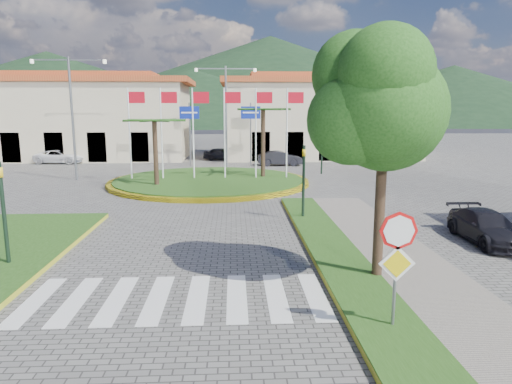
{
  "coord_description": "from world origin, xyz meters",
  "views": [
    {
      "loc": [
        1.54,
        -6.89,
        4.7
      ],
      "look_at": [
        2.29,
        8.0,
        1.97
      ],
      "focal_mm": 32.0,
      "sensor_mm": 36.0,
      "label": 1
    }
  ],
  "objects_px": {
    "roundabout_island": "(209,181)",
    "car_dark_a": "(222,154)",
    "white_van": "(60,157)",
    "car_dark_b": "(280,158)",
    "deciduous_tree": "(386,90)",
    "car_side_right": "(487,227)",
    "stop_sign": "(397,252)"
  },
  "relations": [
    {
      "from": "roundabout_island",
      "to": "car_dark_a",
      "type": "height_order",
      "value": "roundabout_island"
    },
    {
      "from": "roundabout_island",
      "to": "white_van",
      "type": "xyz_separation_m",
      "value": [
        -13.62,
        11.63,
        0.41
      ]
    },
    {
      "from": "white_van",
      "to": "car_dark_b",
      "type": "height_order",
      "value": "car_dark_b"
    },
    {
      "from": "deciduous_tree",
      "to": "car_dark_b",
      "type": "xyz_separation_m",
      "value": [
        -0.04,
        26.13,
        -4.56
      ]
    },
    {
      "from": "white_van",
      "to": "car_dark_a",
      "type": "relative_size",
      "value": 1.25
    },
    {
      "from": "white_van",
      "to": "car_side_right",
      "type": "distance_m",
      "value": 34.91
    },
    {
      "from": "roundabout_island",
      "to": "car_dark_b",
      "type": "relative_size",
      "value": 3.42
    },
    {
      "from": "deciduous_tree",
      "to": "car_dark_b",
      "type": "distance_m",
      "value": 26.52
    },
    {
      "from": "stop_sign",
      "to": "deciduous_tree",
      "type": "xyz_separation_m",
      "value": [
        0.6,
        3.04,
        3.38
      ]
    },
    {
      "from": "roundabout_island",
      "to": "deciduous_tree",
      "type": "xyz_separation_m",
      "value": [
        5.5,
        -17.0,
        5.0
      ]
    },
    {
      "from": "deciduous_tree",
      "to": "white_van",
      "type": "bearing_deg",
      "value": 123.73
    },
    {
      "from": "stop_sign",
      "to": "white_van",
      "type": "relative_size",
      "value": 0.63
    },
    {
      "from": "roundabout_island",
      "to": "deciduous_tree",
      "type": "relative_size",
      "value": 1.87
    },
    {
      "from": "stop_sign",
      "to": "deciduous_tree",
      "type": "relative_size",
      "value": 0.39
    },
    {
      "from": "roundabout_island",
      "to": "car_dark_a",
      "type": "relative_size",
      "value": 3.79
    },
    {
      "from": "car_dark_a",
      "to": "car_side_right",
      "type": "xyz_separation_m",
      "value": [
        10.09,
        -27.2,
        -0.02
      ]
    },
    {
      "from": "white_van",
      "to": "car_dark_a",
      "type": "xyz_separation_m",
      "value": [
        14.08,
        2.01,
        -0.01
      ]
    },
    {
      "from": "roundabout_island",
      "to": "car_side_right",
      "type": "height_order",
      "value": "roundabout_island"
    },
    {
      "from": "deciduous_tree",
      "to": "white_van",
      "type": "relative_size",
      "value": 1.62
    },
    {
      "from": "deciduous_tree",
      "to": "stop_sign",
      "type": "bearing_deg",
      "value": -101.18
    },
    {
      "from": "roundabout_island",
      "to": "white_van",
      "type": "relative_size",
      "value": 3.03
    },
    {
      "from": "car_dark_b",
      "to": "car_side_right",
      "type": "distance_m",
      "value": 23.25
    },
    {
      "from": "roundabout_island",
      "to": "deciduous_tree",
      "type": "height_order",
      "value": "deciduous_tree"
    },
    {
      "from": "car_dark_a",
      "to": "deciduous_tree",
      "type": "bearing_deg",
      "value": -161.46
    },
    {
      "from": "deciduous_tree",
      "to": "car_dark_b",
      "type": "bearing_deg",
      "value": 90.08
    },
    {
      "from": "roundabout_island",
      "to": "car_dark_a",
      "type": "xyz_separation_m",
      "value": [
        0.45,
        13.64,
        0.4
      ]
    },
    {
      "from": "car_side_right",
      "to": "roundabout_island",
      "type": "bearing_deg",
      "value": 128.78
    },
    {
      "from": "car_dark_b",
      "to": "white_van",
      "type": "bearing_deg",
      "value": 82.22
    },
    {
      "from": "roundabout_island",
      "to": "car_dark_a",
      "type": "distance_m",
      "value": 13.66
    },
    {
      "from": "car_dark_b",
      "to": "deciduous_tree",
      "type": "bearing_deg",
      "value": 179.78
    },
    {
      "from": "white_van",
      "to": "car_dark_a",
      "type": "distance_m",
      "value": 14.22
    },
    {
      "from": "deciduous_tree",
      "to": "car_side_right",
      "type": "bearing_deg",
      "value": 34.3
    }
  ]
}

